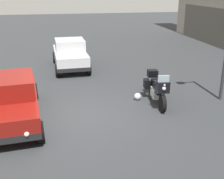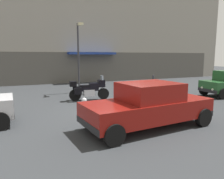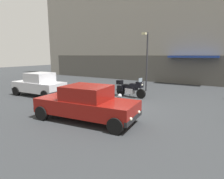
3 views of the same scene
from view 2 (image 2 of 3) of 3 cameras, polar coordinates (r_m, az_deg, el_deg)
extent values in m
plane|color=#2D3033|center=(9.67, 3.34, -5.96)|extent=(80.00, 80.00, 0.00)
cube|color=gray|center=(21.83, -12.29, 20.47)|extent=(35.66, 2.40, 13.91)
cube|color=#514E48|center=(20.19, -11.12, 5.61)|extent=(32.10, 0.12, 2.80)
cube|color=navy|center=(20.27, -5.28, 9.42)|extent=(4.40, 1.10, 0.20)
cylinder|color=black|center=(12.48, -2.27, -1.09)|extent=(0.65, 0.20, 0.64)
cylinder|color=black|center=(12.17, -9.66, -1.46)|extent=(0.65, 0.20, 0.64)
cylinder|color=#B7B7BC|center=(12.41, -2.37, 0.86)|extent=(0.33, 0.10, 0.68)
cube|color=#B7B7BC|center=(12.28, -6.11, -0.83)|extent=(0.64, 0.46, 0.36)
cube|color=black|center=(12.24, -6.13, 0.28)|extent=(1.12, 0.39, 0.28)
cube|color=black|center=(12.27, -4.77, 1.18)|extent=(0.55, 0.39, 0.24)
cube|color=black|center=(12.18, -7.06, 0.89)|extent=(0.59, 0.35, 0.12)
cube|color=black|center=(12.36, -2.82, 1.62)|extent=(0.40, 0.47, 0.40)
cube|color=#8C9EAD|center=(12.34, -2.65, 3.01)|extent=(0.12, 0.41, 0.28)
sphere|color=#EAEACC|center=(12.41, -2.02, 1.66)|extent=(0.14, 0.14, 0.14)
cylinder|color=black|center=(12.33, -3.19, 2.07)|extent=(0.10, 0.62, 0.04)
cylinder|color=#B7B7BC|center=(12.39, -9.00, -1.36)|extent=(0.56, 0.14, 0.09)
cube|color=black|center=(12.42, -9.31, -0.04)|extent=(0.42, 0.24, 0.36)
cube|color=black|center=(11.87, -8.93, -0.43)|extent=(0.42, 0.24, 0.36)
cube|color=black|center=(12.06, -10.20, 1.46)|extent=(0.40, 0.43, 0.28)
cylinder|color=black|center=(12.47, -6.92, -1.95)|extent=(0.04, 0.13, 0.29)
sphere|color=silver|center=(11.59, -7.30, -2.82)|extent=(0.28, 0.28, 0.28)
cube|color=black|center=(8.89, -24.65, -5.28)|extent=(0.18, 1.64, 0.20)
cylinder|color=black|center=(8.17, -27.36, -7.39)|extent=(0.65, 0.24, 0.64)
cylinder|color=black|center=(9.68, -27.05, -4.95)|extent=(0.65, 0.24, 0.64)
cube|color=maroon|center=(7.61, 9.36, -5.16)|extent=(4.65, 2.19, 0.64)
cube|color=maroon|center=(7.51, 9.78, -0.52)|extent=(2.05, 1.80, 0.60)
cube|color=#8C9EAD|center=(8.10, 14.79, -0.01)|extent=(0.21, 1.49, 0.51)
cube|color=#8C9EAD|center=(7.00, 3.98, -1.09)|extent=(0.21, 1.49, 0.48)
cube|color=black|center=(9.14, 20.31, -4.65)|extent=(0.29, 1.76, 0.20)
cube|color=black|center=(6.59, -6.17, -9.27)|extent=(0.29, 1.76, 0.20)
cylinder|color=black|center=(9.45, 14.83, -4.59)|extent=(0.66, 0.28, 0.64)
cylinder|color=black|center=(8.35, 22.81, -6.75)|extent=(0.66, 0.28, 0.64)
cylinder|color=black|center=(7.51, -5.79, -7.80)|extent=(0.66, 0.28, 0.64)
cylinder|color=black|center=(6.07, 0.52, -11.82)|extent=(0.66, 0.28, 0.64)
sphere|color=silver|center=(9.47, 18.35, -3.35)|extent=(0.14, 0.14, 0.14)
sphere|color=silver|center=(8.86, 22.92, -4.43)|extent=(0.14, 0.14, 0.14)
cube|color=#8C9EAD|center=(14.78, 26.85, 3.18)|extent=(0.15, 1.33, 0.51)
cube|color=black|center=(14.18, 23.79, -0.24)|extent=(0.23, 1.56, 0.20)
cylinder|color=black|center=(13.95, 27.02, -1.00)|extent=(0.65, 0.26, 0.64)
cylinder|color=black|center=(15.00, 22.98, -0.12)|extent=(0.65, 0.26, 0.64)
sphere|color=silver|center=(13.82, 24.86, -0.02)|extent=(0.14, 0.14, 0.14)
sphere|color=silver|center=(14.44, 22.52, 0.47)|extent=(0.14, 0.14, 0.14)
cylinder|color=#2D2D33|center=(14.70, -8.78, 7.98)|extent=(0.12, 0.12, 4.56)
cylinder|color=#2D2D33|center=(14.50, -8.63, 16.60)|extent=(0.08, 0.70, 0.08)
cube|color=beige|center=(14.16, -8.26, 16.60)|extent=(0.28, 0.36, 0.16)
cylinder|color=#333338|center=(17.26, 10.73, 2.01)|extent=(0.16, 0.16, 0.94)
sphere|color=#333338|center=(17.21, 10.77, 3.57)|extent=(0.16, 0.16, 0.16)
camera|label=1|loc=(15.62, 37.50, 13.87)|focal=45.94mm
camera|label=3|loc=(9.20, 68.67, 5.83)|focal=30.77mm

